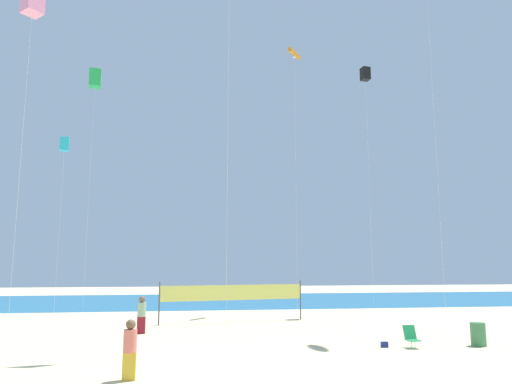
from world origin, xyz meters
name	(u,v)px	position (x,y,z in m)	size (l,w,h in m)	color
ground_plane	(248,369)	(0.00, 0.00, 0.00)	(120.00, 120.00, 0.00)	beige
ocean_band	(208,301)	(0.00, 30.25, 0.00)	(120.00, 20.00, 0.01)	#1E6B99
beachgoer_coral_shirt	(130,347)	(-3.70, -1.01, 0.94)	(0.40, 0.40, 1.76)	gold
beachgoer_sage_shirt	(142,314)	(-4.26, 8.72, 0.98)	(0.42, 0.42, 1.83)	maroon
folding_beach_chair	(411,336)	(7.20, 3.05, 0.47)	(0.52, 0.65, 0.89)	#1E8C4C
trash_barrel	(478,334)	(10.19, 3.03, 0.48)	(0.61, 0.61, 0.96)	#3F7F4C
volleyball_net	(233,294)	(0.74, 12.88, 1.64)	(8.75, 1.82, 2.40)	#4C4C51
beach_handbag	(384,345)	(6.11, 3.27, 0.11)	(0.29, 0.14, 0.23)	navy
kite_pink_box	(33,1)	(-9.03, 4.39, 14.85)	(1.07, 1.07, 15.48)	silver
kite_cyan_box	(64,145)	(-10.73, 17.62, 11.69)	(0.69, 0.69, 12.19)	silver
kite_green_box	(95,79)	(-9.30, 19.52, 17.37)	(0.95, 0.95, 18.06)	silver
kite_black_box	(365,75)	(11.01, 16.49, 17.64)	(0.69, 0.69, 18.18)	silver
kite_orange_tube	(294,55)	(5.89, 18.13, 19.64)	(1.32, 1.62, 19.95)	silver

